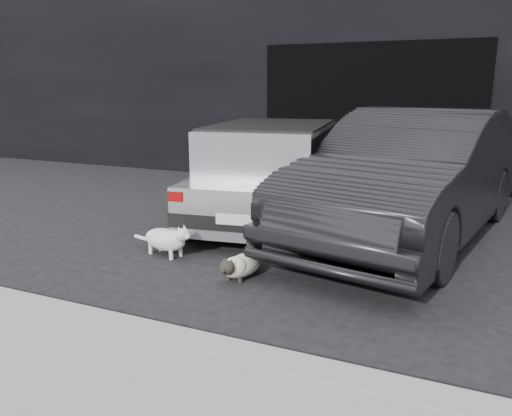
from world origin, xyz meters
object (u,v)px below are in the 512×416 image
at_px(silver_hatchback, 273,168).
at_px(cat_white, 167,239).
at_px(second_car, 412,175).
at_px(cat_siamese, 240,266).

bearing_deg(silver_hatchback, cat_white, -112.60).
xyz_separation_m(second_car, cat_siamese, (-1.32, -2.10, -0.66)).
relative_size(second_car, cat_siamese, 5.91).
xyz_separation_m(cat_siamese, cat_white, (-1.02, 0.27, 0.06)).
bearing_deg(silver_hatchback, second_car, -12.62).
xyz_separation_m(silver_hatchback, cat_white, (-0.48, -1.95, -0.55)).
distance_m(silver_hatchback, second_car, 1.87).
bearing_deg(cat_white, silver_hatchback, 179.55).
height_order(silver_hatchback, second_car, second_car).
distance_m(second_car, cat_white, 3.03).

